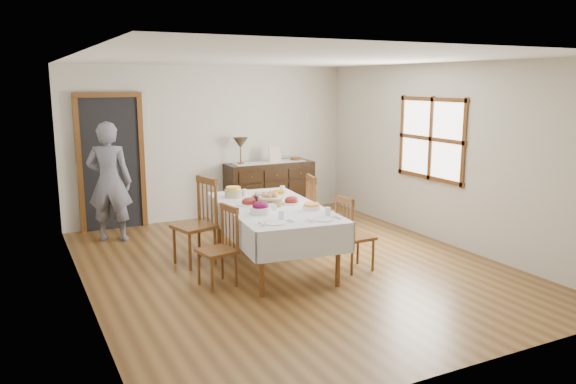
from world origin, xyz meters
name	(u,v)px	position (x,y,z in m)	size (l,w,h in m)	color
ground	(291,265)	(0.00, 0.00, 0.00)	(6.00, 6.00, 0.00)	brown
room_shell	(267,136)	(-0.15, 0.42, 1.64)	(5.02, 6.02, 2.65)	white
dining_table	(272,213)	(-0.22, 0.11, 0.70)	(1.40, 2.41, 0.79)	silver
chair_left_near	(221,246)	(-1.05, -0.26, 0.47)	(0.45, 0.45, 0.93)	brown
chair_left_far	(198,221)	(-1.03, 0.64, 0.57)	(0.57, 0.57, 1.12)	brown
chair_right_near	(352,233)	(0.59, -0.50, 0.48)	(0.41, 0.41, 0.95)	brown
chair_right_far	(321,211)	(0.72, 0.51, 0.53)	(0.53, 0.53, 1.05)	brown
sideboard	(270,188)	(0.95, 2.72, 0.47)	(1.56, 0.57, 0.94)	black
person	(109,178)	(-1.85, 2.26, 0.95)	(0.59, 0.38, 1.89)	slate
bread_basket	(270,200)	(-0.24, 0.13, 0.86)	(0.31, 0.31, 0.18)	brown
egg_basket	(261,197)	(-0.21, 0.47, 0.83)	(0.25, 0.25, 0.11)	black
ham_platter_a	(249,202)	(-0.46, 0.30, 0.82)	(0.31, 0.31, 0.11)	white
ham_platter_b	(292,201)	(0.07, 0.13, 0.82)	(0.27, 0.27, 0.11)	white
beet_bowl	(260,208)	(-0.53, -0.21, 0.85)	(0.25, 0.25, 0.15)	white
carrot_bowl	(278,194)	(0.08, 0.54, 0.83)	(0.19, 0.19, 0.09)	white
pineapple_bowl	(233,192)	(-0.46, 0.83, 0.86)	(0.24, 0.24, 0.15)	tan
casserole_dish	(312,207)	(0.13, -0.29, 0.82)	(0.22, 0.22, 0.07)	white
butter_dish	(270,207)	(-0.34, -0.08, 0.82)	(0.15, 0.10, 0.07)	white
setting_left	(277,220)	(-0.52, -0.66, 0.81)	(0.43, 0.31, 0.10)	white
setting_right	(324,217)	(0.03, -0.76, 0.81)	(0.43, 0.31, 0.10)	white
glass_far_a	(244,193)	(-0.30, 0.82, 0.84)	(0.06, 0.06, 0.10)	white
glass_far_b	(282,189)	(0.29, 0.85, 0.83)	(0.07, 0.07, 0.09)	white
runner	(269,162)	(0.94, 2.72, 0.94)	(1.30, 0.35, 0.01)	silver
table_lamp	(240,144)	(0.42, 2.73, 1.29)	(0.26, 0.26, 0.46)	brown
picture_frame	(275,155)	(1.03, 2.65, 1.08)	(0.22, 0.08, 0.28)	#CDB092
deco_bowl	(296,159)	(1.49, 2.74, 0.97)	(0.20, 0.20, 0.06)	brown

